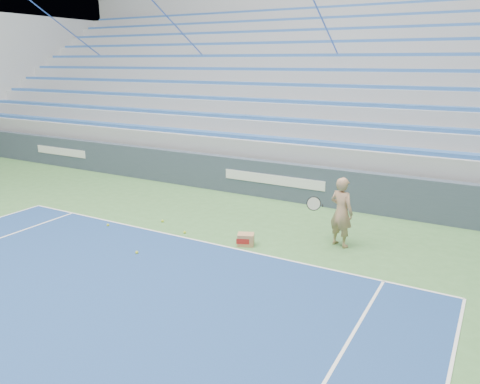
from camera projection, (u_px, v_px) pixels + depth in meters
name	position (u px, v px, depth m)	size (l,w,h in m)	color
sponsor_barrier	(275.00, 180.00, 13.82)	(30.00, 0.32, 1.10)	#364352
bleachers	(339.00, 103.00, 18.13)	(31.00, 9.15, 7.30)	#999CA1
tennis_player	(341.00, 212.00, 10.17)	(0.94, 0.89, 1.56)	tan
ball_box	(246.00, 240.00, 10.36)	(0.44, 0.40, 0.27)	#AB7E52
tennis_ball_0	(185.00, 232.00, 11.09)	(0.07, 0.07, 0.07)	#C9DD2D
tennis_ball_1	(108.00, 225.00, 11.57)	(0.07, 0.07, 0.07)	#C9DD2D
tennis_ball_2	(163.00, 221.00, 11.86)	(0.07, 0.07, 0.07)	#C9DD2D
tennis_ball_3	(246.00, 235.00, 10.92)	(0.07, 0.07, 0.07)	#C9DD2D
tennis_ball_4	(137.00, 252.00, 9.91)	(0.07, 0.07, 0.07)	#C9DD2D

